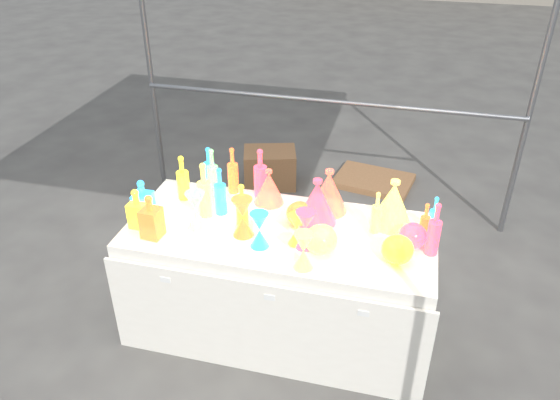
% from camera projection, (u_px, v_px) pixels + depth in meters
% --- Properties ---
extents(ground, '(80.00, 80.00, 0.00)m').
position_uv_depth(ground, '(280.00, 324.00, 3.58)').
color(ground, slate).
rests_on(ground, ground).
extents(display_table, '(1.84, 0.83, 0.75)m').
position_uv_depth(display_table, '(280.00, 280.00, 3.38)').
color(display_table, white).
rests_on(display_table, ground).
extents(cardboard_box_closed, '(0.55, 0.46, 0.34)m').
position_uv_depth(cardboard_box_closed, '(270.00, 168.00, 5.09)').
color(cardboard_box_closed, '#9C6C46').
rests_on(cardboard_box_closed, ground).
extents(cardboard_box_flat, '(0.78, 0.62, 0.06)m').
position_uv_depth(cardboard_box_flat, '(373.00, 181.00, 5.17)').
color(cardboard_box_flat, '#9C6C46').
rests_on(cardboard_box_flat, ground).
extents(bottle_0, '(0.10, 0.10, 0.30)m').
position_uv_depth(bottle_0, '(183.00, 177.00, 3.42)').
color(bottle_0, '#D24D13').
rests_on(bottle_0, display_table).
extents(bottle_1, '(0.09, 0.09, 0.30)m').
position_uv_depth(bottle_1, '(209.00, 168.00, 3.52)').
color(bottle_1, '#188923').
rests_on(bottle_1, display_table).
extents(bottle_2, '(0.09, 0.09, 0.32)m').
position_uv_depth(bottle_2, '(233.00, 170.00, 3.48)').
color(bottle_2, orange).
rests_on(bottle_2, display_table).
extents(bottle_3, '(0.09, 0.09, 0.33)m').
position_uv_depth(bottle_3, '(260.00, 173.00, 3.44)').
color(bottle_3, '#1E27AF').
rests_on(bottle_3, display_table).
extents(bottle_4, '(0.11, 0.11, 0.35)m').
position_uv_depth(bottle_4, '(204.00, 190.00, 3.23)').
color(bottle_4, '#14767F').
rests_on(bottle_4, display_table).
extents(bottle_5, '(0.09, 0.09, 0.33)m').
position_uv_depth(bottle_5, '(213.00, 173.00, 3.43)').
color(bottle_5, '#CA28BA').
rests_on(bottle_5, display_table).
extents(bottle_6, '(0.09, 0.09, 0.28)m').
position_uv_depth(bottle_6, '(242.00, 205.00, 3.16)').
color(bottle_6, '#D24D13').
rests_on(bottle_6, display_table).
extents(bottle_7, '(0.09, 0.09, 0.31)m').
position_uv_depth(bottle_7, '(220.00, 191.00, 3.27)').
color(bottle_7, '#188923').
rests_on(bottle_7, display_table).
extents(decanter_0, '(0.10, 0.10, 0.25)m').
position_uv_depth(decanter_0, '(137.00, 208.00, 3.16)').
color(decanter_0, '#D24D13').
rests_on(decanter_0, display_table).
extents(decanter_1, '(0.12, 0.12, 0.27)m').
position_uv_depth(decanter_1, '(151.00, 216.00, 3.06)').
color(decanter_1, orange).
rests_on(decanter_1, display_table).
extents(decanter_2, '(0.11, 0.11, 0.27)m').
position_uv_depth(decanter_2, '(143.00, 200.00, 3.22)').
color(decanter_2, '#188923').
rests_on(decanter_2, display_table).
extents(hourglass_0, '(0.16, 0.16, 0.24)m').
position_uv_depth(hourglass_0, '(243.00, 217.00, 3.08)').
color(hourglass_0, orange).
rests_on(hourglass_0, display_table).
extents(hourglass_1, '(0.12, 0.12, 0.23)m').
position_uv_depth(hourglass_1, '(305.00, 230.00, 2.99)').
color(hourglass_1, '#1E27AF').
rests_on(hourglass_1, display_table).
extents(hourglass_2, '(0.14, 0.14, 0.21)m').
position_uv_depth(hourglass_2, '(303.00, 251.00, 2.83)').
color(hourglass_2, '#14767F').
rests_on(hourglass_2, display_table).
extents(hourglass_3, '(0.12, 0.12, 0.23)m').
position_uv_depth(hourglass_3, '(196.00, 210.00, 3.15)').
color(hourglass_3, '#CA28BA').
rests_on(hourglass_3, display_table).
extents(hourglass_4, '(0.12, 0.12, 0.19)m').
position_uv_depth(hourglass_4, '(297.00, 230.00, 3.02)').
color(hourglass_4, '#D24D13').
rests_on(hourglass_4, display_table).
extents(hourglass_5, '(0.14, 0.14, 0.21)m').
position_uv_depth(hourglass_5, '(259.00, 230.00, 3.00)').
color(hourglass_5, '#188923').
rests_on(hourglass_5, display_table).
extents(globe_0, '(0.18, 0.18, 0.14)m').
position_uv_depth(globe_0, '(397.00, 251.00, 2.89)').
color(globe_0, '#D24D13').
rests_on(globe_0, display_table).
extents(globe_1, '(0.21, 0.21, 0.15)m').
position_uv_depth(globe_1, '(321.00, 241.00, 2.96)').
color(globe_1, '#14767F').
rests_on(globe_1, display_table).
extents(globe_2, '(0.18, 0.18, 0.13)m').
position_uv_depth(globe_2, '(300.00, 215.00, 3.21)').
color(globe_2, orange).
rests_on(globe_2, display_table).
extents(globe_3, '(0.17, 0.17, 0.13)m').
position_uv_depth(globe_3, '(412.00, 237.00, 3.02)').
color(globe_3, '#1E27AF').
rests_on(globe_3, display_table).
extents(lampshade_0, '(0.27, 0.27, 0.28)m').
position_uv_depth(lampshade_0, '(329.00, 190.00, 3.30)').
color(lampshade_0, yellow).
rests_on(lampshade_0, display_table).
extents(lampshade_1, '(0.23, 0.23, 0.23)m').
position_uv_depth(lampshade_1, '(269.00, 186.00, 3.39)').
color(lampshade_1, yellow).
rests_on(lampshade_1, display_table).
extents(lampshade_2, '(0.27, 0.27, 0.29)m').
position_uv_depth(lampshade_2, '(317.00, 201.00, 3.19)').
color(lampshade_2, '#1E27AF').
rests_on(lampshade_2, display_table).
extents(lampshade_3, '(0.27, 0.27, 0.29)m').
position_uv_depth(lampshade_3, '(393.00, 203.00, 3.17)').
color(lampshade_3, '#14767F').
rests_on(lampshade_3, display_table).
extents(bottle_8, '(0.06, 0.06, 0.25)m').
position_uv_depth(bottle_8, '(434.00, 216.00, 3.08)').
color(bottle_8, '#188923').
rests_on(bottle_8, display_table).
extents(bottle_9, '(0.06, 0.06, 0.24)m').
position_uv_depth(bottle_9, '(425.00, 222.00, 3.03)').
color(bottle_9, orange).
rests_on(bottle_9, display_table).
extents(bottle_10, '(0.07, 0.07, 0.32)m').
position_uv_depth(bottle_10, '(435.00, 229.00, 2.91)').
color(bottle_10, '#1E27AF').
rests_on(bottle_10, display_table).
extents(bottle_11, '(0.08, 0.08, 0.26)m').
position_uv_depth(bottle_11, '(377.00, 212.00, 3.10)').
color(bottle_11, '#14767F').
rests_on(bottle_11, display_table).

